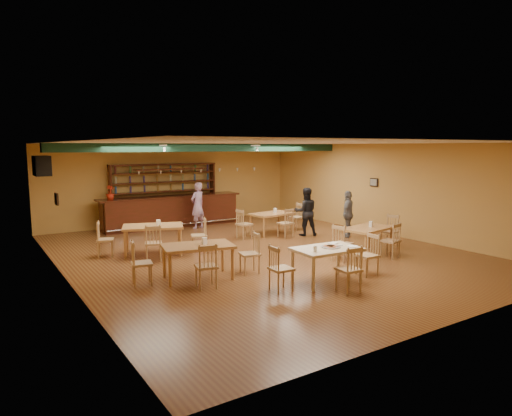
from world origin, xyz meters
TOP-DOWN VIEW (x-y plane):
  - floor at (0.00, 0.00)m, footprint 12.00×12.00m
  - ceiling_beam at (0.00, 2.80)m, footprint 10.00×0.30m
  - track_rail_left at (-1.80, 3.40)m, footprint 0.05×2.50m
  - track_rail_right at (1.40, 3.40)m, footprint 0.05×2.50m
  - ac_unit at (-4.80, 4.20)m, footprint 0.34×0.70m
  - picture_left at (-4.97, 1.00)m, footprint 0.04×0.34m
  - picture_right at (4.97, 0.50)m, footprint 0.04×0.34m
  - bar_counter at (-0.47, 5.15)m, footprint 5.25×0.85m
  - back_bar_hutch at (-0.47, 5.78)m, footprint 4.06×0.40m
  - poinsettia at (-2.65, 5.15)m, footprint 0.35×0.35m
  - dining_table_a at (-2.54, 1.39)m, footprint 1.81×1.43m
  - dining_table_b at (1.80, 2.02)m, footprint 1.50×1.00m
  - dining_table_c at (-2.52, -1.36)m, footprint 1.68×1.21m
  - dining_table_d at (2.40, -1.70)m, footprint 1.60×1.14m
  - near_table at (-0.32, -3.11)m, footprint 1.46×0.99m
  - pizza_tray at (-0.22, -3.11)m, footprint 0.48×0.48m
  - parmesan_shaker at (-0.77, -3.26)m, footprint 0.08×0.08m
  - napkin_stack at (0.03, -2.91)m, footprint 0.23×0.20m
  - pizza_server at (-0.07, -3.06)m, footprint 0.32×0.25m
  - side_plate at (0.24, -3.31)m, footprint 0.23×0.23m
  - patron_bar at (0.18, 4.33)m, footprint 0.70×0.58m
  - patron_right_a at (2.60, 1.22)m, footprint 0.95×0.87m
  - patron_right_b at (3.60, 0.30)m, footprint 0.94×0.78m

SIDE VIEW (x-z plane):
  - floor at x=0.00m, z-range 0.00..0.00m
  - dining_table_b at x=1.80m, z-range 0.00..0.71m
  - dining_table_d at x=2.40m, z-range 0.00..0.73m
  - near_table at x=-0.32m, z-range 0.00..0.76m
  - dining_table_c at x=-2.52m, z-range 0.00..0.76m
  - dining_table_a at x=-2.54m, z-range 0.00..0.79m
  - bar_counter at x=-0.47m, z-range 0.00..1.13m
  - patron_right_b at x=3.60m, z-range 0.00..1.50m
  - side_plate at x=0.24m, z-range 0.76..0.77m
  - pizza_tray at x=-0.22m, z-range 0.76..0.77m
  - napkin_stack at x=0.03m, z-range 0.76..0.79m
  - pizza_server at x=-0.07m, z-range 0.77..0.78m
  - patron_right_a at x=2.60m, z-range 0.00..1.58m
  - parmesan_shaker at x=-0.77m, z-range 0.76..0.87m
  - patron_bar at x=0.18m, z-range 0.00..1.65m
  - back_bar_hutch at x=-0.47m, z-range 0.00..2.28m
  - poinsettia at x=-2.65m, z-range 1.13..1.61m
  - picture_left at x=-4.97m, z-range 1.56..1.84m
  - picture_right at x=4.97m, z-range 1.56..1.84m
  - ac_unit at x=-4.80m, z-range 2.11..2.59m
  - ceiling_beam at x=0.00m, z-range 2.75..3.00m
  - track_rail_left at x=-1.80m, z-range 2.92..2.96m
  - track_rail_right at x=1.40m, z-range 2.92..2.96m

